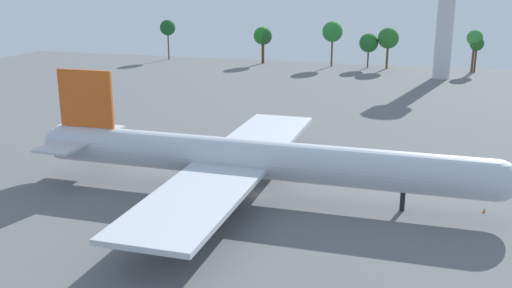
{
  "coord_description": "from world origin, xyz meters",
  "views": [
    {
      "loc": [
        23.74,
        -79.08,
        31.54
      ],
      "look_at": [
        0.0,
        0.0,
        7.96
      ],
      "focal_mm": 40.96,
      "sensor_mm": 36.0,
      "label": 1
    }
  ],
  "objects_px": {
    "cargo_airplane": "(252,159)",
    "pushback_tractor": "(137,137)",
    "safety_cone_nose": "(484,210)",
    "control_tower": "(446,15)"
  },
  "relations": [
    {
      "from": "safety_cone_nose",
      "to": "control_tower",
      "type": "bearing_deg",
      "value": 92.66
    },
    {
      "from": "cargo_airplane",
      "to": "pushback_tractor",
      "type": "height_order",
      "value": "cargo_airplane"
    },
    {
      "from": "pushback_tractor",
      "to": "control_tower",
      "type": "xyz_separation_m",
      "value": [
        57.93,
        98.15,
        18.96
      ]
    },
    {
      "from": "cargo_airplane",
      "to": "pushback_tractor",
      "type": "bearing_deg",
      "value": 145.77
    },
    {
      "from": "pushback_tractor",
      "to": "safety_cone_nose",
      "type": "relative_size",
      "value": 8.84
    },
    {
      "from": "pushback_tractor",
      "to": "control_tower",
      "type": "distance_m",
      "value": 115.54
    },
    {
      "from": "pushback_tractor",
      "to": "safety_cone_nose",
      "type": "bearing_deg",
      "value": -15.73
    },
    {
      "from": "safety_cone_nose",
      "to": "pushback_tractor",
      "type": "bearing_deg",
      "value": 164.27
    },
    {
      "from": "safety_cone_nose",
      "to": "control_tower",
      "type": "relative_size",
      "value": 0.02
    },
    {
      "from": "pushback_tractor",
      "to": "safety_cone_nose",
      "type": "xyz_separation_m",
      "value": [
        63.33,
        -17.83,
        -0.9
      ]
    }
  ]
}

